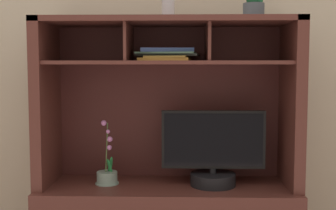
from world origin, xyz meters
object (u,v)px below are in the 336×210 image
object	(u,v)px
tv_monitor	(213,156)
media_console	(168,198)
magazine_stack_left	(167,55)
diffuser_bottle	(168,8)
potted_orchid	(107,174)
potted_succulent	(253,3)

from	to	relation	value
tv_monitor	media_console	bearing A→B (deg)	172.87
media_console	magazine_stack_left	xyz separation A→B (m)	(-0.01, 0.01, 0.82)
diffuser_bottle	media_console	bearing A→B (deg)	-90.00
potted_orchid	magazine_stack_left	world-z (taller)	magazine_stack_left
magazine_stack_left	tv_monitor	bearing A→B (deg)	-9.73
media_console	tv_monitor	xyz separation A→B (m)	(0.25, -0.03, 0.25)
potted_orchid	magazine_stack_left	distance (m)	0.76
tv_monitor	potted_succulent	bearing A→B (deg)	1.70
potted_orchid	potted_succulent	distance (m)	1.26
diffuser_bottle	tv_monitor	bearing A→B (deg)	-11.60
potted_orchid	potted_succulent	size ratio (longest dim) A/B	1.94
tv_monitor	potted_orchid	world-z (taller)	tv_monitor
tv_monitor	potted_succulent	size ratio (longest dim) A/B	3.07
media_console	potted_orchid	world-z (taller)	media_console
diffuser_bottle	magazine_stack_left	bearing A→B (deg)	-126.11
tv_monitor	magazine_stack_left	bearing A→B (deg)	170.27
magazine_stack_left	potted_succulent	distance (m)	0.55
media_console	diffuser_bottle	xyz separation A→B (m)	(0.00, 0.02, 1.08)
potted_orchid	diffuser_bottle	size ratio (longest dim) A/B	1.18
media_console	potted_succulent	distance (m)	1.19
media_console	diffuser_bottle	world-z (taller)	diffuser_bottle
magazine_stack_left	diffuser_bottle	xyz separation A→B (m)	(0.01, 0.01, 0.26)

